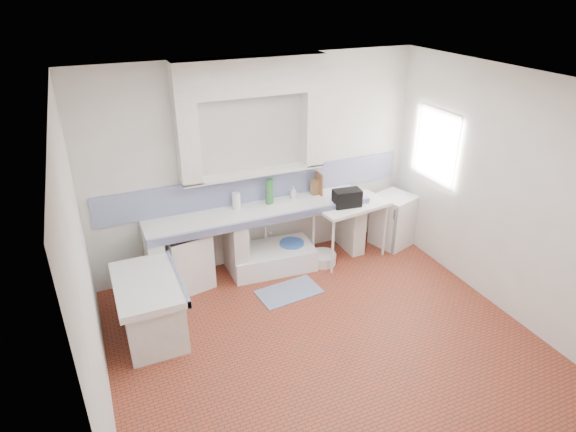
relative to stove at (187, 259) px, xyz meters
name	(u,v)px	position (x,y,z in m)	size (l,w,h in m)	color
floor	(324,341)	(1.11, -1.70, -0.38)	(4.50, 4.50, 0.00)	brown
ceiling	(335,86)	(1.11, -1.70, 2.42)	(4.50, 4.50, 0.00)	white
wall_back	(258,165)	(1.11, 0.30, 1.02)	(4.50, 4.50, 0.00)	white
wall_front	(473,363)	(1.11, -3.70, 1.02)	(4.50, 4.50, 0.00)	white
wall_left	(85,282)	(-1.14, -1.70, 1.02)	(4.50, 4.50, 0.00)	white
wall_right	(502,193)	(3.36, -1.70, 1.02)	(4.50, 4.50, 0.00)	white
alcove_mass	(251,76)	(1.01, 0.18, 2.19)	(1.90, 0.25, 0.45)	white
window_frame	(447,145)	(3.54, -0.50, 1.22)	(0.35, 0.86, 1.06)	#3C2613
lace_valance	(442,118)	(3.39, -0.50, 1.60)	(0.01, 0.84, 0.24)	white
counter_slab	(260,212)	(1.01, 0.00, 0.48)	(3.00, 0.60, 0.08)	white
counter_lip	(268,221)	(1.01, -0.28, 0.48)	(3.00, 0.04, 0.10)	navy
counter_pier_left	(156,264)	(-0.39, 0.00, 0.03)	(0.20, 0.55, 0.82)	white
counter_pier_mid	(236,247)	(0.66, 0.00, 0.03)	(0.20, 0.55, 0.82)	white
counter_pier_right	(350,223)	(2.41, 0.00, 0.03)	(0.20, 0.55, 0.82)	white
peninsula_top	(147,284)	(-0.59, -0.80, 0.28)	(0.70, 1.10, 0.08)	white
peninsula_base	(152,310)	(-0.59, -0.80, -0.07)	(0.60, 1.00, 0.62)	white
peninsula_lip	(178,277)	(-0.26, -0.80, 0.28)	(0.04, 1.10, 0.10)	navy
backsplash	(259,186)	(1.11, 0.29, 0.72)	(4.27, 0.03, 0.40)	navy
stove	(187,259)	(0.00, 0.00, 0.00)	(0.54, 0.52, 0.77)	white
sink	(272,259)	(1.16, -0.05, -0.25)	(1.14, 0.61, 0.27)	white
side_table	(349,230)	(2.27, -0.21, 0.04)	(1.01, 0.56, 0.04)	white
fridge	(393,220)	(3.06, -0.13, 0.01)	(0.50, 0.50, 0.78)	white
bucket_red	(253,262)	(0.89, -0.02, -0.25)	(0.29, 0.29, 0.27)	red
bucket_orange	(289,260)	(1.37, -0.17, -0.26)	(0.27, 0.27, 0.25)	#E14C14
bucket_blue	(292,252)	(1.46, -0.04, -0.22)	(0.34, 0.34, 0.32)	blue
basin_white	(323,258)	(1.85, -0.23, -0.31)	(0.38, 0.38, 0.15)	white
water_bottle_a	(262,253)	(1.09, 0.15, -0.24)	(0.08, 0.08, 0.29)	silver
water_bottle_b	(280,249)	(1.37, 0.15, -0.24)	(0.08, 0.08, 0.28)	silver
black_bag	(347,198)	(2.18, -0.25, 0.57)	(0.37, 0.21, 0.23)	black
green_bottle_a	(268,192)	(1.18, 0.11, 0.69)	(0.08, 0.08, 0.35)	#2E6C33
green_bottle_b	(271,191)	(1.22, 0.13, 0.69)	(0.08, 0.08, 0.34)	#2E6C33
knife_block	(315,187)	(1.90, 0.15, 0.63)	(0.11, 0.09, 0.22)	#8E5D38
cutting_board	(319,183)	(1.96, 0.15, 0.67)	(0.02, 0.23, 0.31)	#8E5D38
paper_towel	(236,201)	(0.75, 0.15, 0.63)	(0.11, 0.11, 0.22)	white
soap_bottle	(293,192)	(1.56, 0.15, 0.60)	(0.08, 0.08, 0.17)	white
rug	(289,292)	(1.13, -0.69, -0.38)	(0.80, 0.46, 0.01)	navy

